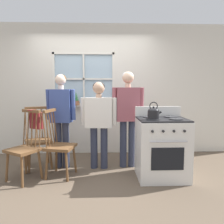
# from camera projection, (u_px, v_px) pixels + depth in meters

# --- Properties ---
(ground_plane) EXTENTS (16.00, 16.00, 0.00)m
(ground_plane) POSITION_uv_depth(u_px,v_px,m) (88.00, 179.00, 3.34)
(ground_plane) COLOR brown
(wall_back) EXTENTS (6.40, 0.16, 2.70)m
(wall_back) POSITION_uv_depth(u_px,v_px,m) (92.00, 91.00, 4.59)
(wall_back) COLOR silver
(wall_back) RESTS_ON ground_plane
(chair_by_window) EXTENTS (0.57, 0.56, 1.06)m
(chair_by_window) POSITION_uv_depth(u_px,v_px,m) (25.00, 149.00, 3.26)
(chair_by_window) COLOR brown
(chair_by_window) RESTS_ON ground_plane
(chair_near_wall) EXTENTS (0.55, 0.53, 1.06)m
(chair_near_wall) POSITION_uv_depth(u_px,v_px,m) (38.00, 141.00, 3.79)
(chair_near_wall) COLOR brown
(chair_near_wall) RESTS_ON ground_plane
(chair_center_cluster) EXTENTS (0.48, 0.50, 1.06)m
(chair_center_cluster) POSITION_uv_depth(u_px,v_px,m) (59.00, 147.00, 3.41)
(chair_center_cluster) COLOR brown
(chair_center_cluster) RESTS_ON ground_plane
(person_elderly_left) EXTENTS (0.51, 0.25, 1.62)m
(person_elderly_left) POSITION_uv_depth(u_px,v_px,m) (61.00, 113.00, 3.74)
(person_elderly_left) COLOR #2D3347
(person_elderly_left) RESTS_ON ground_plane
(person_teen_center) EXTENTS (0.61, 0.25, 1.49)m
(person_teen_center) POSITION_uv_depth(u_px,v_px,m) (99.00, 116.00, 3.71)
(person_teen_center) COLOR #2D3347
(person_teen_center) RESTS_ON ground_plane
(person_adult_right) EXTENTS (0.55, 0.23, 1.66)m
(person_adult_right) POSITION_uv_depth(u_px,v_px,m) (128.00, 110.00, 3.77)
(person_adult_right) COLOR #2D3347
(person_adult_right) RESTS_ON ground_plane
(stove) EXTENTS (0.75, 0.68, 1.08)m
(stove) POSITION_uv_depth(u_px,v_px,m) (162.00, 147.00, 3.36)
(stove) COLOR white
(stove) RESTS_ON ground_plane
(kettle) EXTENTS (0.21, 0.17, 0.25)m
(kettle) POSITION_uv_depth(u_px,v_px,m) (153.00, 113.00, 3.17)
(kettle) COLOR black
(kettle) RESTS_ON stove
(potted_plant) EXTENTS (0.14, 0.14, 0.28)m
(potted_plant) POSITION_uv_depth(u_px,v_px,m) (76.00, 101.00, 4.51)
(potted_plant) COLOR #935B3D
(potted_plant) RESTS_ON wall_back
(handbag) EXTENTS (0.25, 0.25, 0.31)m
(handbag) POSITION_uv_depth(u_px,v_px,m) (36.00, 120.00, 3.41)
(handbag) COLOR maroon
(handbag) RESTS_ON chair_by_window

